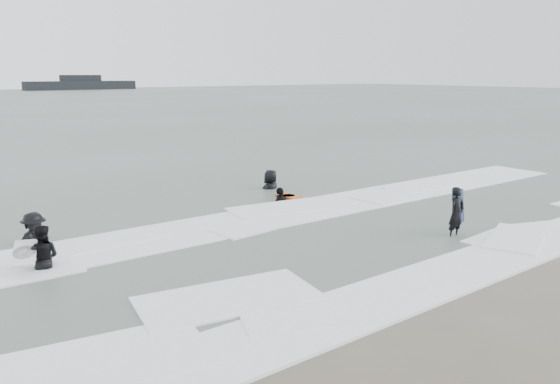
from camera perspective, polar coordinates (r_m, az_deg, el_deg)
ground at (r=13.12m, az=13.19°, el=-8.49°), size 320.00×320.00×0.00m
surfer_centre at (r=16.34m, az=17.79°, el=-4.58°), size 0.55×0.37×1.49m
surfer_wading at (r=14.26m, az=-23.48°, el=-7.51°), size 1.01×0.94×1.67m
surfer_breaker at (r=16.25m, az=-24.20°, el=-5.19°), size 1.33×1.06×1.79m
surfer_right_near at (r=19.85m, az=0.05°, el=-1.03°), size 1.07×0.68×1.69m
surfer_right_far at (r=21.93m, az=-0.97°, el=0.26°), size 1.12×0.95×1.96m
surf_foam at (r=15.60m, az=2.84°, el=-4.63°), size 30.03×9.06×0.09m
bodyboards at (r=16.14m, az=-0.78°, el=-2.34°), size 11.40×7.15×1.25m
vessel_horizon at (r=162.12m, az=-20.08°, el=10.52°), size 29.23×5.22×3.97m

